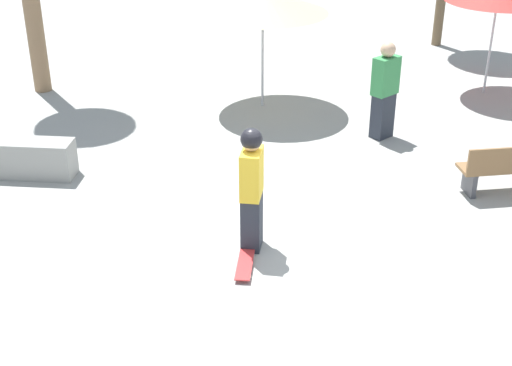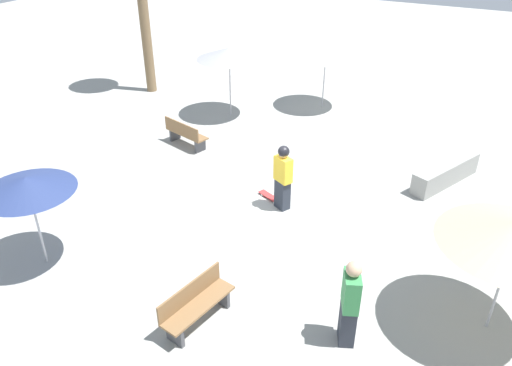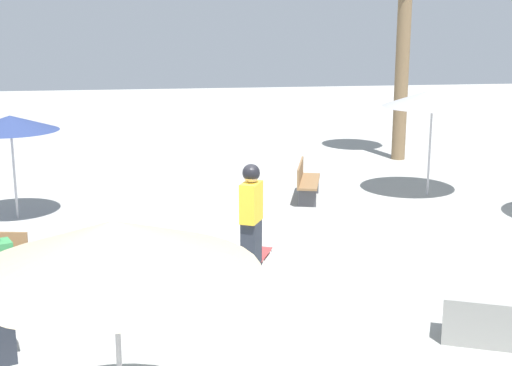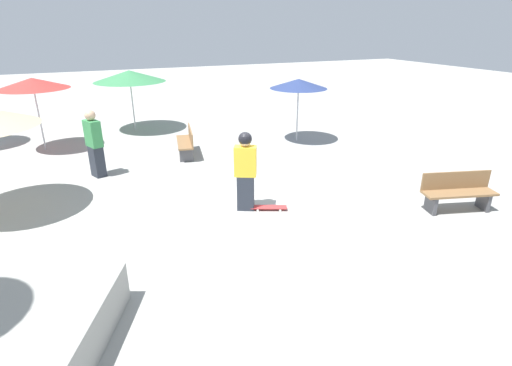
% 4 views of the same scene
% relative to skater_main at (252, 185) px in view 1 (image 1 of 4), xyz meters
% --- Properties ---
extents(ground_plane, '(60.00, 60.00, 0.00)m').
position_rel_skater_main_xyz_m(ground_plane, '(-0.03, 0.47, -0.95)').
color(ground_plane, '#9E9E99').
extents(skater_main, '(0.54, 0.44, 1.77)m').
position_rel_skater_main_xyz_m(skater_main, '(0.00, 0.00, 0.00)').
color(skater_main, '#282D38').
rests_on(skater_main, ground_plane).
extents(skateboard, '(0.81, 0.51, 0.07)m').
position_rel_skater_main_xyz_m(skateboard, '(0.45, -0.25, -0.89)').
color(skateboard, red).
rests_on(skateboard, ground_plane).
extents(bench_near, '(0.73, 1.65, 0.85)m').
position_rel_skater_main_xyz_m(bench_near, '(-0.23, 4.34, -0.53)').
color(bench_near, '#47474C').
rests_on(bench_near, ground_plane).
extents(shade_umbrella_tan, '(2.59, 2.59, 2.39)m').
position_rel_skater_main_xyz_m(shade_umbrella_tan, '(-5.15, 1.95, 1.21)').
color(shade_umbrella_tan, '#B7B7BC').
rests_on(shade_umbrella_tan, ground_plane).
extents(bystander_watching, '(0.44, 0.56, 1.80)m').
position_rel_skater_main_xyz_m(bystander_watching, '(-2.89, 3.50, -0.05)').
color(bystander_watching, '#282D38').
rests_on(bystander_watching, ground_plane).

